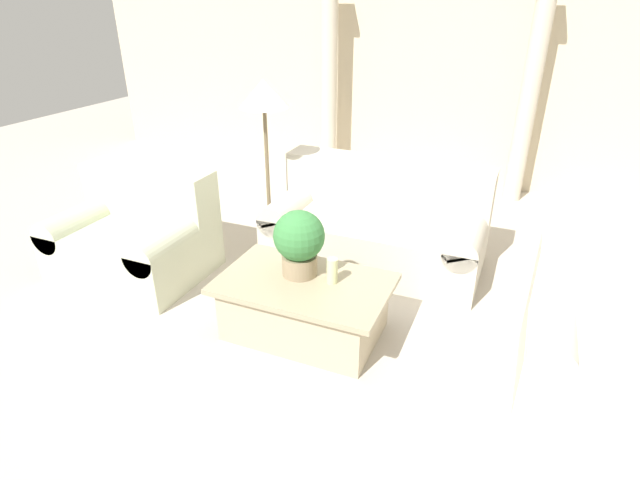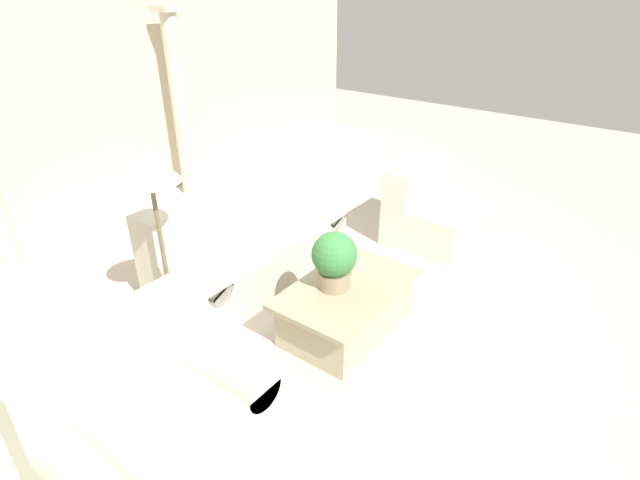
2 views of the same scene
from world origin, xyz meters
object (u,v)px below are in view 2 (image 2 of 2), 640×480
floor_lamp (150,177)px  sofa_long (245,243)px  armchair (429,211)px  loveseat (146,411)px  coffee_table (347,308)px  potted_plant (334,259)px

floor_lamp → sofa_long: bearing=8.9°
floor_lamp → armchair: (2.78, -0.95, -1.05)m
loveseat → coffee_table: loveseat is taller
sofa_long → loveseat: bearing=-151.6°
loveseat → floor_lamp: (0.86, 0.86, 1.04)m
floor_lamp → armchair: bearing=-18.9°
armchair → loveseat: bearing=178.6°
coffee_table → potted_plant: (-0.07, 0.08, 0.48)m
sofa_long → armchair: 2.08m
sofa_long → armchair: bearing=-32.4°
floor_lamp → potted_plant: bearing=-52.1°
coffee_table → potted_plant: potted_plant is taller
armchair → potted_plant: bearing=-177.1°
coffee_table → loveseat: bearing=171.1°
loveseat → armchair: bearing=-1.4°
sofa_long → loveseat: 2.15m
sofa_long → floor_lamp: floor_lamp is taller
sofa_long → armchair: size_ratio=2.20×
loveseat → armchair: 3.65m
potted_plant → floor_lamp: size_ratio=0.30×
potted_plant → armchair: size_ratio=0.56×
loveseat → sofa_long: bearing=28.4°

